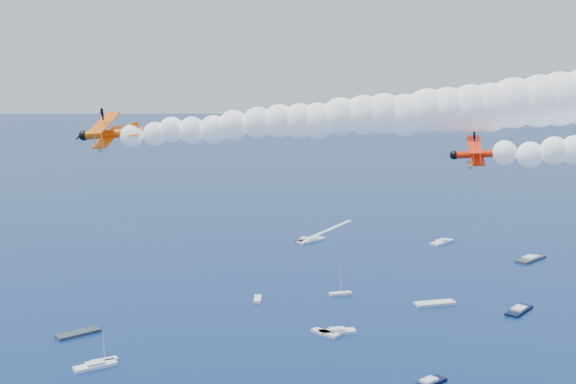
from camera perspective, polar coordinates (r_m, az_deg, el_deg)
The scene contains 4 objects.
biplane_lead at distance 90.52m, azimuth 14.39°, elevation 2.83°, with size 6.46×7.25×4.37m, color #FF2605, non-canonical shape.
biplane_trail at distance 97.24m, azimuth -13.39°, elevation 4.34°, with size 8.04×9.02×5.44m, color #FF5B05, non-canonical shape.
smoke_trail_trail at distance 92.16m, azimuth 4.83°, elevation 5.73°, with size 55.48×31.14×11.29m, color white, non-canonical shape.
spectator_boats at distance 209.33m, azimuth 13.39°, elevation -8.54°, with size 191.87×162.46×0.70m.
Camera 1 is at (51.88, -60.15, 64.98)m, focal length 46.51 mm.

